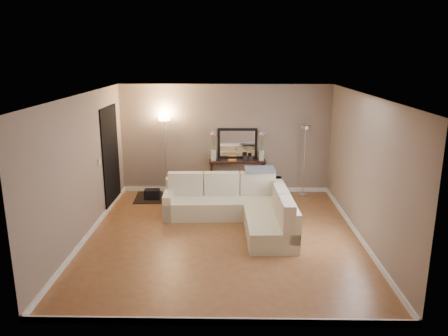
{
  "coord_description": "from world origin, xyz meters",
  "views": [
    {
      "loc": [
        0.14,
        -7.5,
        3.28
      ],
      "look_at": [
        0.0,
        0.8,
        1.1
      ],
      "focal_mm": 35.0,
      "sensor_mm": 36.0,
      "label": 1
    }
  ],
  "objects_px": {
    "console_table": "(234,175)",
    "floor_lamp_lit": "(165,140)",
    "floor_lamp_unlit": "(305,147)",
    "sectional_sofa": "(241,206)"
  },
  "relations": [
    {
      "from": "floor_lamp_lit",
      "to": "floor_lamp_unlit",
      "type": "xyz_separation_m",
      "value": [
        3.27,
        -0.15,
        -0.12
      ]
    },
    {
      "from": "console_table",
      "to": "floor_lamp_unlit",
      "type": "bearing_deg",
      "value": -4.31
    },
    {
      "from": "console_table",
      "to": "floor_lamp_lit",
      "type": "distance_m",
      "value": 1.83
    },
    {
      "from": "console_table",
      "to": "floor_lamp_unlit",
      "type": "distance_m",
      "value": 1.8
    },
    {
      "from": "sectional_sofa",
      "to": "floor_lamp_lit",
      "type": "xyz_separation_m",
      "value": [
        -1.76,
        1.84,
        0.99
      ]
    },
    {
      "from": "console_table",
      "to": "floor_lamp_lit",
      "type": "bearing_deg",
      "value": 179.23
    },
    {
      "from": "console_table",
      "to": "floor_lamp_unlit",
      "type": "height_order",
      "value": "floor_lamp_unlit"
    },
    {
      "from": "sectional_sofa",
      "to": "console_table",
      "type": "xyz_separation_m",
      "value": [
        -0.13,
        1.82,
        0.14
      ]
    },
    {
      "from": "sectional_sofa",
      "to": "floor_lamp_unlit",
      "type": "xyz_separation_m",
      "value": [
        1.52,
        1.7,
        0.87
      ]
    },
    {
      "from": "floor_lamp_lit",
      "to": "floor_lamp_unlit",
      "type": "height_order",
      "value": "floor_lamp_lit"
    }
  ]
}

